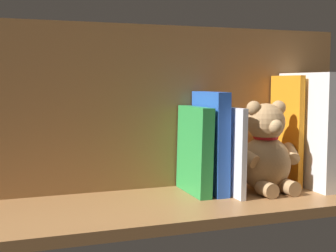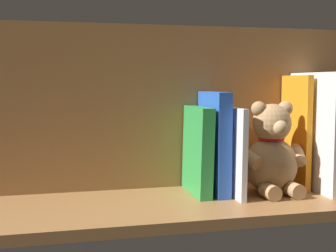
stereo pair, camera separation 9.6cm
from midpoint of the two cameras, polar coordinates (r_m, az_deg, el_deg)
name	(u,v)px [view 1 (the left image)]	position (r cm, az deg, el deg)	size (l,w,h in cm)	color
ground_plane	(168,206)	(99.10, -2.82, -9.79)	(99.97, 30.56, 2.20)	#9E6B3D
shelf_back_panel	(149,107)	(108.33, -4.84, 2.30)	(99.97, 1.50, 38.01)	brown
book_0	(321,139)	(119.97, 16.11, -1.50)	(1.94, 13.52, 21.71)	blue
dictionary_thick_white	(312,130)	(114.37, 15.00, -0.46)	(6.16, 19.38, 27.05)	white
book_1	(286,130)	(114.86, 12.05, -0.52)	(1.39, 12.37, 26.44)	orange
teddy_bear	(266,152)	(106.95, 9.49, -3.13)	(16.81, 13.21, 20.71)	tan
book_2	(225,150)	(104.66, 4.48, -2.94)	(1.23, 17.83, 19.39)	silver
book_3	(210,142)	(104.74, 2.60, -2.00)	(3.01, 14.58, 22.71)	blue
book_4	(194,150)	(103.63, 0.62, -2.99)	(2.80, 14.51, 19.44)	green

